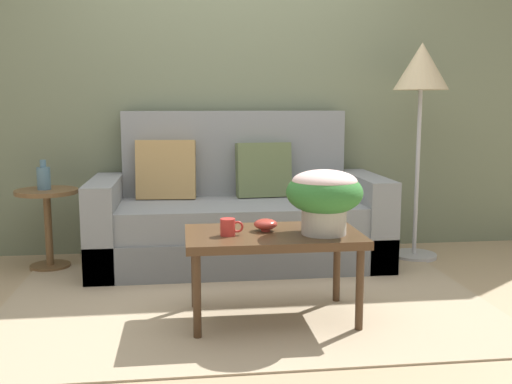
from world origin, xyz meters
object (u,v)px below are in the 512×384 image
Objects in this scene: coffee_table at (273,242)px; couch at (238,218)px; coffee_mug at (229,227)px; table_vase at (44,177)px; potted_plant at (324,194)px; side_table at (48,214)px; floor_lamp at (421,80)px; snack_bowl at (266,224)px.

couch is at bearing 93.88° from coffee_table.
coffee_mug is 1.69m from table_vase.
side_table is at bearing 143.06° from potted_plant.
floor_lamp is at bearing 38.22° from coffee_mug.
snack_bowl is 1.79m from table_vase.
snack_bowl is 0.61× the size of table_vase.
snack_bowl is at bearing -39.70° from side_table.
snack_bowl is at bearing -39.38° from table_vase.
couch is 16.29× the size of snack_bowl.
couch reaches higher than coffee_table.
coffee_table is 7.64× the size of coffee_mug.
side_table is 4.65× the size of coffee_mug.
side_table is at bearing 178.97° from floor_lamp.
coffee_mug is at bearing 176.95° from potted_plant.
potted_plant reaches higher than snack_bowl.
side_table is (-1.32, 0.02, 0.06)m from couch.
side_table is at bearing 10.93° from table_vase.
floor_lamp reaches higher than coffee_mug.
floor_lamp is at bearing 50.30° from potted_plant.
coffee_mug is 0.22m from snack_bowl.
floor_lamp is 1.86m from snack_bowl.
coffee_mug is (-1.49, -1.17, -0.79)m from floor_lamp.
table_vase is at bearing 140.62° from snack_bowl.
table_vase is (-2.66, 0.05, -0.67)m from floor_lamp.
potted_plant is 1.92× the size of table_vase.
couch is 5.18× the size of potted_plant.
snack_bowl reaches higher than coffee_table.
coffee_table is 4.46× the size of table_vase.
couch is at bearing 178.79° from floor_lamp.
couch reaches higher than potted_plant.
floor_lamp reaches higher than couch.
floor_lamp reaches higher than table_vase.
couch is 1.30× the size of floor_lamp.
coffee_table is at bearing -86.12° from couch.
floor_lamp is at bearing -0.97° from table_vase.
couch is 3.68× the size of side_table.
coffee_table is 0.26m from coffee_mug.
side_table is 0.26m from table_vase.
couch is 1.65m from floor_lamp.
table_vase is (-0.01, -0.00, 0.26)m from side_table.
couch reaches higher than snack_bowl.
side_table is 4.43× the size of snack_bowl.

